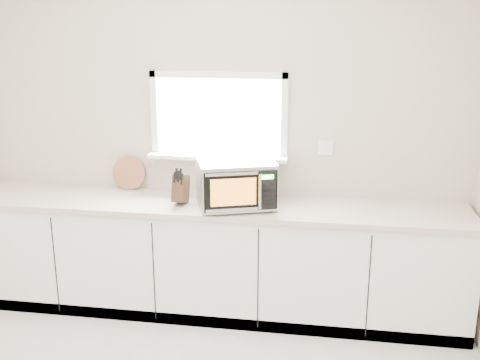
# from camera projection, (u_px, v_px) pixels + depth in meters

# --- Properties ---
(back_wall) EXTENTS (4.00, 0.17, 2.70)m
(back_wall) POSITION_uv_depth(u_px,v_px,m) (219.00, 139.00, 4.52)
(back_wall) COLOR beige
(back_wall) RESTS_ON ground
(cabinets) EXTENTS (3.92, 0.60, 0.88)m
(cabinets) POSITION_uv_depth(u_px,v_px,m) (213.00, 259.00, 4.49)
(cabinets) COLOR white
(cabinets) RESTS_ON ground
(countertop) EXTENTS (3.92, 0.64, 0.04)m
(countertop) POSITION_uv_depth(u_px,v_px,m) (212.00, 205.00, 4.35)
(countertop) COLOR #BEAF9D
(countertop) RESTS_ON cabinets
(microwave) EXTENTS (0.67, 0.59, 0.36)m
(microwave) POSITION_uv_depth(u_px,v_px,m) (236.00, 183.00, 4.20)
(microwave) COLOR black
(microwave) RESTS_ON countertop
(knife_block) EXTENTS (0.11, 0.21, 0.29)m
(knife_block) POSITION_uv_depth(u_px,v_px,m) (181.00, 188.00, 4.30)
(knife_block) COLOR #402716
(knife_block) RESTS_ON countertop
(cutting_board) EXTENTS (0.28, 0.07, 0.28)m
(cutting_board) POSITION_uv_depth(u_px,v_px,m) (129.00, 173.00, 4.66)
(cutting_board) COLOR #8F5A37
(cutting_board) RESTS_ON countertop
(coffee_grinder) EXTENTS (0.14, 0.14, 0.23)m
(coffee_grinder) POSITION_uv_depth(u_px,v_px,m) (261.00, 189.00, 4.30)
(coffee_grinder) COLOR #B4B6BC
(coffee_grinder) RESTS_ON countertop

